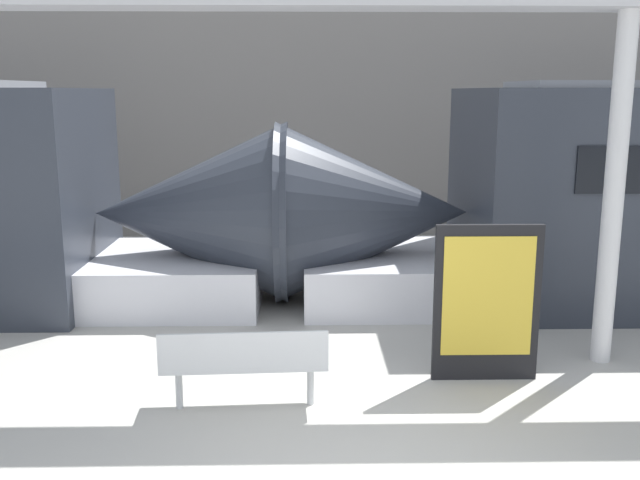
# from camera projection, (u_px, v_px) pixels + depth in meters

# --- Properties ---
(station_wall) EXTENTS (56.00, 0.20, 5.00)m
(station_wall) POSITION_uv_depth(u_px,v_px,m) (329.00, 118.00, 15.00)
(station_wall) COLOR gray
(station_wall) RESTS_ON ground_plane
(bench_near) EXTENTS (1.63, 0.52, 0.83)m
(bench_near) POSITION_uv_depth(u_px,v_px,m) (244.00, 360.00, 6.88)
(bench_near) COLOR silver
(bench_near) RESTS_ON ground_plane
(poster_board) EXTENTS (1.13, 0.07, 1.70)m
(poster_board) POSITION_uv_depth(u_px,v_px,m) (487.00, 303.00, 7.55)
(poster_board) COLOR black
(poster_board) RESTS_ON ground_plane
(support_column_near) EXTENTS (0.22, 0.22, 3.90)m
(support_column_near) POSITION_uv_depth(u_px,v_px,m) (614.00, 193.00, 7.87)
(support_column_near) COLOR silver
(support_column_near) RESTS_ON ground_plane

